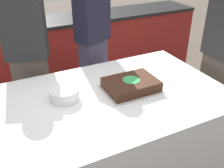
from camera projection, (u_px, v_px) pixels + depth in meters
name	position (u px, v px, depth m)	size (l,w,h in m)	color
back_counter	(44.00, 56.00, 3.41)	(4.40, 0.58, 0.92)	maroon
dining_table	(93.00, 138.00, 2.17)	(2.18, 1.16, 0.74)	white
cake	(131.00, 85.00, 2.11)	(0.45, 0.34, 0.09)	#B7B2AD
plate_stack	(64.00, 94.00, 1.99)	(0.23, 0.23, 0.09)	white
side_plate_near_cake	(112.00, 74.00, 2.36)	(0.22, 0.22, 0.00)	white
person_cutting_cake	(93.00, 43.00, 2.68)	(0.38, 0.32, 1.67)	#383347
person_seated_right	(221.00, 56.00, 2.44)	(0.22, 0.34, 1.61)	#4C4238
person_standing_back	(28.00, 57.00, 2.44)	(0.43, 0.32, 1.62)	#4C4238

